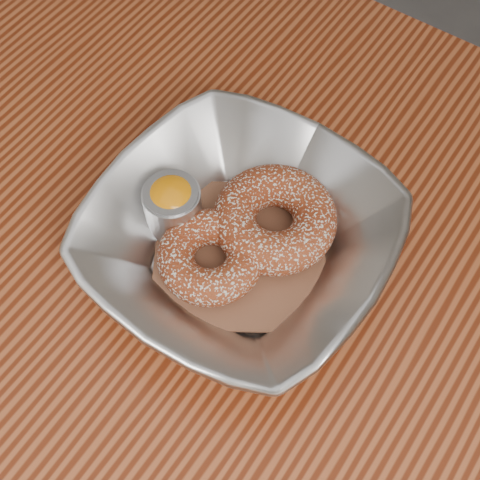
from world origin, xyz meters
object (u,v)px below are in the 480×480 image
Objects in this scene: table at (223,351)px; donut_front at (210,257)px; ramekin at (173,205)px; donut_back at (275,219)px; serving_bowl at (240,240)px.

donut_front is at bearing 138.16° from table.
ramekin is at bearing 160.85° from donut_front.
donut_back is 1.19× the size of donut_front.
donut_front is at bearing -19.15° from ramekin.
serving_bowl is (-0.01, 0.05, 0.13)m from table.
donut_back is 0.06m from donut_front.
ramekin is at bearing -174.17° from serving_bowl.
donut_front is 1.70× the size of ramekin.
donut_front is at bearing -112.34° from donut_back.
donut_back is at bearing 28.29° from ramekin.
ramekin reaches higher than donut_back.
table is at bearing -41.84° from donut_front.
table is 0.14m from serving_bowl.
serving_bowl is 2.77× the size of donut_front.
serving_bowl reaches higher than table.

